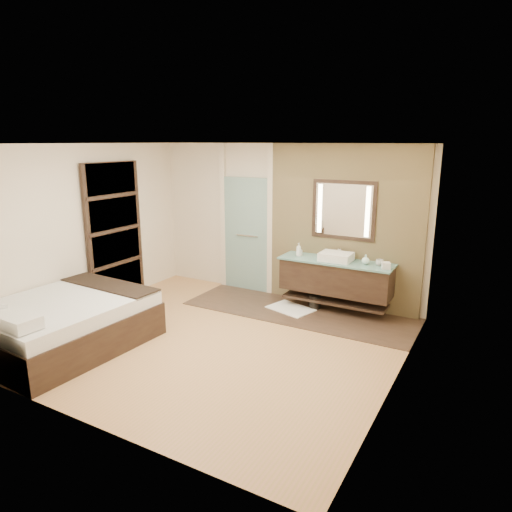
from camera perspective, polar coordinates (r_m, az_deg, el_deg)
The scene contains 15 objects.
floor at distance 6.59m, azimuth -5.30°, elevation -10.38°, with size 5.00×5.00×0.00m, color #AF8449.
tile_strip at distance 7.61m, azimuth 5.35°, elevation -6.87°, with size 3.80×1.30×0.01m, color #36271D.
stone_wall at distance 7.63m, azimuth 10.90°, elevation 3.48°, with size 2.60×0.08×2.70m, color tan.
vanity at distance 7.54m, azimuth 9.91°, elevation -2.63°, with size 1.85×0.55×0.88m.
mirror_unit at distance 7.53m, azimuth 10.87°, elevation 5.66°, with size 1.06×0.04×0.96m.
frosted_door at distance 8.41m, azimuth -1.22°, elevation 3.29°, with size 1.10×0.12×2.70m.
shoji_partition at distance 8.19m, azimuth -17.23°, elevation 2.83°, with size 0.06×1.20×2.40m.
bed at distance 6.76m, azimuth -22.87°, elevation -7.73°, with size 1.80×2.20×0.81m.
bath_mat at distance 7.67m, azimuth 4.35°, elevation -6.59°, with size 0.72×0.50×0.02m, color white.
waste_bin at distance 7.73m, azimuth 7.38°, elevation -5.73°, with size 0.19×0.19×0.23m, color black.
tissue_box at distance 7.13m, azimuth 15.93°, elevation -1.16°, with size 0.12×0.12×0.10m, color silver.
soap_bottle_a at distance 7.63m, azimuth 5.37°, elevation 0.81°, with size 0.09×0.09×0.22m, color white.
soap_bottle_b at distance 7.65m, azimuth 5.45°, elevation 0.58°, with size 0.07×0.07×0.15m, color #B2B2B2.
soap_bottle_c at distance 7.30m, azimuth 13.54°, elevation -0.41°, with size 0.12×0.12×0.16m, color #C2F4EA.
cup at distance 7.29m, azimuth 15.19°, elevation -0.80°, with size 0.12×0.12×0.09m, color silver.
Camera 1 is at (3.44, -4.92, 2.74)m, focal length 32.00 mm.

